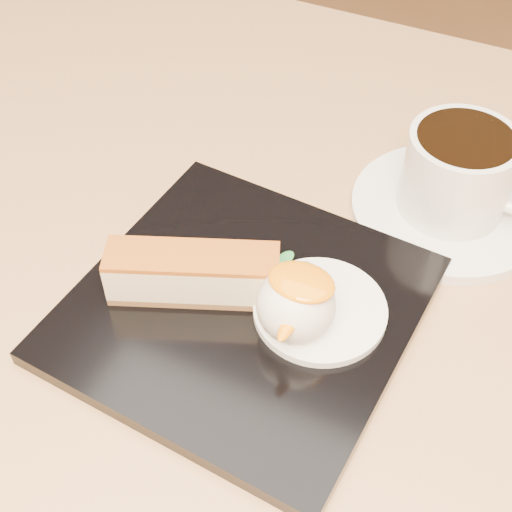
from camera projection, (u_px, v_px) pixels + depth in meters
The scene contains 9 objects.
table at pixel (202, 383), 0.64m from camera, with size 0.80×0.80×0.72m.
dessert_plate at pixel (243, 309), 0.49m from camera, with size 0.22×0.22×0.01m, color black.
cheesecake at pixel (193, 274), 0.48m from camera, with size 0.12×0.07×0.04m.
cream_smear at pixel (320, 310), 0.48m from camera, with size 0.09×0.09×0.01m, color white.
ice_cream_scoop at pixel (296, 305), 0.45m from camera, with size 0.05×0.05×0.05m, color white.
mango_sauce at pixel (302, 282), 0.44m from camera, with size 0.04×0.03×0.01m, color orange.
mint_sprig at pixel (295, 266), 0.50m from camera, with size 0.04×0.03×0.00m.
saucer at pixel (447, 209), 0.56m from camera, with size 0.15×0.15×0.01m, color white.
coffee_cup at pixel (460, 172), 0.53m from camera, with size 0.11×0.08×0.07m.
Camera 1 is at (0.19, -0.29, 1.11)m, focal length 50.00 mm.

